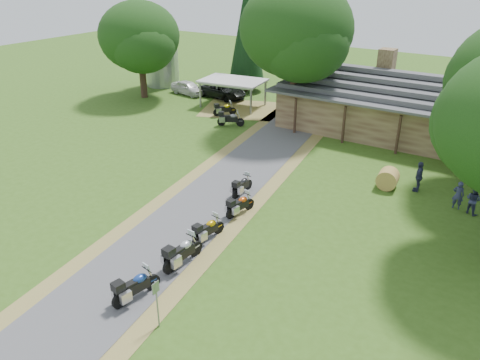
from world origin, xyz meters
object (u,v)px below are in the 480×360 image
Objects in this scene: lodge at (417,105)px; hay_bale at (388,179)px; silo at (161,52)px; motorcycle_row_b at (183,250)px; car_white_sedan at (188,86)px; motorcycle_row_d at (240,204)px; motorcycle_row_e at (242,184)px; motorcycle_carport_b at (231,118)px; carport at (233,93)px; motorcycle_row_a at (136,284)px; motorcycle_row_c at (208,228)px; car_dark_suv at (222,87)px; motorcycle_carport_a at (225,108)px.

lodge is 17.49× the size of hay_bale.
silo is 3.33× the size of motorcycle_row_b.
car_white_sedan is at bearing 42.29° from motorcycle_row_b.
motorcycle_row_d is at bearing -40.79° from silo.
motorcycle_row_b is (22.85, -24.70, -2.82)m from silo.
motorcycle_row_e is 12.36m from motorcycle_carport_b.
hay_bale is (17.35, -9.39, -0.63)m from carport.
motorcycle_row_a is 1.08× the size of motorcycle_row_c.
car_dark_suv is (8.36, -0.72, -2.50)m from silo.
motorcycle_row_b is (18.13, -23.15, -0.12)m from car_white_sedan.
motorcycle_row_d reaches higher than hay_bale.
motorcycle_row_d reaches higher than motorcycle_row_e.
lodge is 22.43m from car_white_sedan.
motorcycle_carport_a is (-10.73, 17.01, 0.00)m from motorcycle_row_c.
motorcycle_row_c is 1.51× the size of hay_bale.
motorcycle_row_b is at bearing -168.84° from motorcycle_row_e.
motorcycle_carport_b is at bearing -98.80° from motorcycle_carport_a.
motorcycle_carport_a is at bearing -24.47° from silo.
car_white_sedan is 2.76× the size of motorcycle_carport_a.
motorcycle_carport_a is at bearing -77.69° from carport.
motorcycle_row_c is 20.11m from motorcycle_carport_a.
motorcycle_row_b is 1.74× the size of hay_bale.
motorcycle_row_e is (-1.52, 7.34, -0.12)m from motorcycle_row_b.
motorcycle_row_a is 1.10× the size of motorcycle_row_d.
car_dark_suv reaches higher than motorcycle_carport_b.
motorcycle_row_a is (11.90, -24.97, -0.55)m from carport.
motorcycle_row_b reaches higher than motorcycle_row_a.
silo is 3.93× the size of motorcycle_row_d.
motorcycle_row_c is (-0.27, 2.30, -0.10)m from motorcycle_row_b.
motorcycle_row_b reaches higher than motorcycle_row_d.
motorcycle_row_b is (14.48, -23.98, -0.32)m from car_dark_suv.
silo is 5.65m from car_white_sedan.
motorcycle_row_a reaches higher than hay_bale.
car_dark_suv is at bearing -4.90° from silo.
carport is 2.86× the size of motorcycle_row_a.
silo is (-27.08, 1.69, 1.10)m from lodge.
lodge is 16.30m from carport.
car_white_sedan is 2.40× the size of motorcycle_row_b.
motorcycle_row_e is at bearing -110.19° from lodge.
motorcycle_row_b is 5.29m from motorcycle_row_d.
motorcycle_carport_a is (-10.91, 22.15, -0.05)m from motorcycle_row_a.
silo is at bearing 53.20° from motorcycle_row_c.
silo is 13.34m from motorcycle_carport_a.
motorcycle_carport_a is 17.63m from hay_bale.
motorcycle_row_e is at bearing -39.14° from silo.
motorcycle_row_b is at bearing -112.83° from hay_bale.
motorcycle_row_b is (0.09, 2.85, 0.05)m from motorcycle_row_a.
motorcycle_row_c is 0.93× the size of motorcycle_carport_b.
hay_bale is at bearing -22.99° from silo.
motorcycle_row_c reaches higher than hay_bale.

